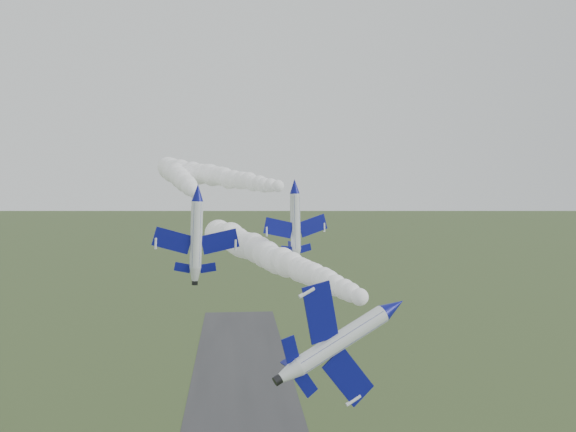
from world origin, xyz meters
The scene contains 6 objects.
jet_lead centered at (12.82, -10.05, 35.28)m, with size 6.67×14.04×10.79m.
smoke_trail_jet_lead centered at (3.25, 19.95, 36.53)m, with size 4.74×54.99×4.74m, color silver, non-canonical shape.
jet_pair_left centered at (-6.71, 20.34, 45.35)m, with size 11.70×13.89×3.44m.
smoke_trail_jet_pair_left centered at (-12.81, 60.47, 47.92)m, with size 5.07×73.90×5.07m, color silver, non-canonical shape.
jet_pair_right centered at (6.65, 21.29, 46.19)m, with size 9.88×11.28×2.94m.
smoke_trail_jet_pair_right centered at (-5.96, 52.99, 47.85)m, with size 4.87×62.50×4.87m, color silver, non-canonical shape.
Camera 1 is at (-1.90, -67.46, 46.90)m, focal length 40.00 mm.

